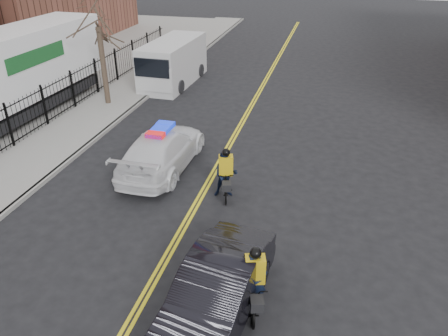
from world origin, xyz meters
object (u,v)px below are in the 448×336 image
Objects in this scene: cyclist_near at (254,288)px; cyclist_far at (226,178)px; police_cruiser at (162,150)px; cargo_van at (172,63)px; semi_trailer at (0,76)px; dark_sedan at (216,292)px.

cyclist_far reaches higher than cyclist_near.
cargo_van reaches higher than police_cruiser.
semi_trailer is 6.90× the size of cyclist_near.
semi_trailer reaches higher than cyclist_near.
cargo_van is at bearing 57.69° from semi_trailer.
dark_sedan is 16.11m from semi_trailer.
cyclist_near is at bearing 127.85° from police_cruiser.
cyclist_near reaches higher than dark_sedan.
semi_trailer is 7.16× the size of cyclist_far.
cyclist_far is (-1.11, 5.48, -0.05)m from dark_sedan.
cyclist_far is (11.86, -3.95, -1.67)m from semi_trailer.
cargo_van is at bearing 120.02° from dark_sedan.
dark_sedan is (4.05, -6.94, -0.01)m from police_cruiser.
dark_sedan is at bearing 120.89° from police_cruiser.
cyclist_far is (-1.93, 4.95, 0.09)m from cyclist_near.
police_cruiser is at bearing -13.52° from semi_trailer.
police_cruiser is 11.10m from cargo_van.
cyclist_near is at bearing -30.78° from semi_trailer.
dark_sedan is 19.02m from cargo_van.
cyclist_far is at bearing -16.36° from semi_trailer.
cyclist_far is at bearing 154.20° from police_cruiser.
semi_trailer is (-8.92, 2.48, 1.61)m from police_cruiser.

